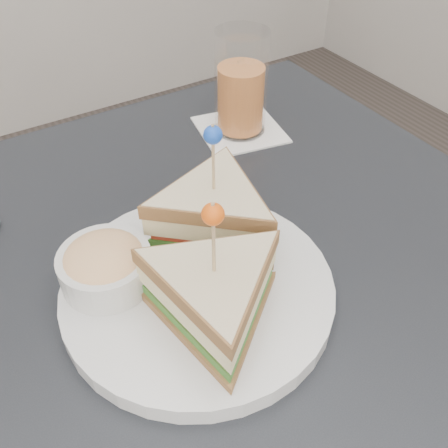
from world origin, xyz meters
The scene contains 3 objects.
table centered at (0.00, 0.00, 0.67)m, with size 0.80×0.80×0.75m.
plate_meal centered at (-0.04, -0.02, 0.80)m, with size 0.33×0.33×0.17m.
drink_set centered at (0.18, 0.23, 0.82)m, with size 0.14×0.14×0.16m.
Camera 1 is at (-0.20, -0.34, 1.17)m, focal length 40.00 mm.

